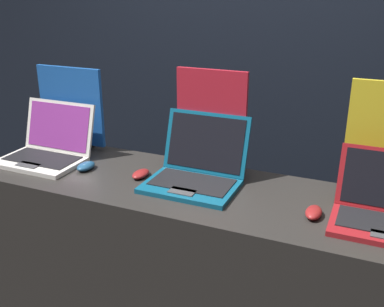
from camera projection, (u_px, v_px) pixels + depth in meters
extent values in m
cube|color=black|center=(266.00, 48.00, 2.71)|extent=(8.00, 0.05, 2.80)
cube|color=#282623|center=(192.00, 281.00, 2.07)|extent=(1.98, 0.57, 0.96)
cube|color=silver|center=(40.00, 162.00, 2.14)|extent=(0.39, 0.25, 0.02)
cube|color=black|center=(42.00, 158.00, 2.15)|extent=(0.35, 0.18, 0.00)
cube|color=#3F3F42|center=(28.00, 165.00, 2.07)|extent=(0.11, 0.06, 0.00)
cube|color=silver|center=(59.00, 126.00, 2.23)|extent=(0.39, 0.09, 0.24)
cube|color=#8C338C|center=(58.00, 126.00, 2.23)|extent=(0.35, 0.07, 0.21)
ellipsoid|color=navy|center=(86.00, 166.00, 2.07)|extent=(0.07, 0.10, 0.03)
cube|color=black|center=(75.00, 144.00, 2.37)|extent=(0.21, 0.07, 0.02)
cube|color=#1E59B2|center=(71.00, 106.00, 2.29)|extent=(0.38, 0.02, 0.39)
cube|color=#0F5170|center=(190.00, 186.00, 1.88)|extent=(0.38, 0.27, 0.02)
cube|color=black|center=(192.00, 182.00, 1.89)|extent=(0.34, 0.19, 0.00)
cube|color=#3F3F42|center=(182.00, 191.00, 1.80)|extent=(0.11, 0.06, 0.00)
cube|color=#0F5170|center=(206.00, 143.00, 1.98)|extent=(0.38, 0.10, 0.26)
cube|color=black|center=(206.00, 143.00, 1.97)|extent=(0.34, 0.08, 0.23)
ellipsoid|color=maroon|center=(141.00, 174.00, 1.99)|extent=(0.06, 0.11, 0.03)
cube|color=black|center=(211.00, 167.00, 2.08)|extent=(0.18, 0.07, 0.02)
cube|color=red|center=(211.00, 119.00, 1.99)|extent=(0.33, 0.02, 0.44)
ellipsoid|color=maroon|center=(314.00, 212.00, 1.65)|extent=(0.06, 0.11, 0.03)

